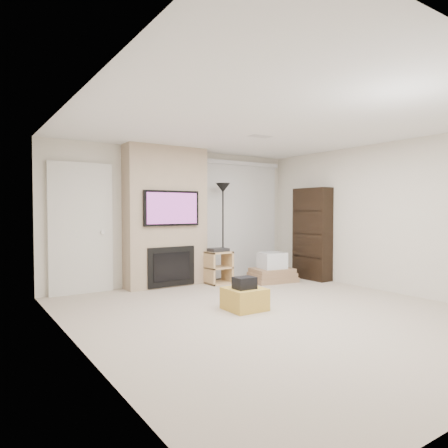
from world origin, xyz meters
TOP-DOWN VIEW (x-y plane):
  - floor at (0.00, 0.00)m, footprint 5.00×5.50m
  - ceiling at (0.00, 0.00)m, footprint 5.00×5.50m
  - wall_back at (0.00, 2.75)m, footprint 5.00×0.00m
  - wall_left at (-2.50, 0.00)m, footprint 0.00×5.50m
  - wall_right at (2.50, 0.00)m, footprint 0.00×5.50m
  - hvac_vent at (0.40, 0.80)m, footprint 0.35×0.18m
  - ottoman at (-0.22, 0.36)m, footprint 0.51×0.51m
  - black_bag at (-0.25, 0.32)m, footprint 0.29×0.23m
  - fireplace_wall at (-0.35, 2.54)m, footprint 1.50×0.47m
  - entry_door at (-1.80, 2.71)m, footprint 1.02×0.11m
  - vertical_blinds at (1.40, 2.70)m, footprint 1.98×0.10m
  - floor_lamp at (0.76, 2.37)m, footprint 0.28×0.28m
  - av_stand at (0.54, 2.19)m, footprint 0.45×0.38m
  - box_stack at (1.51, 1.79)m, footprint 0.92×0.75m
  - bookshelf at (2.34, 1.55)m, footprint 0.30×0.80m

SIDE VIEW (x-z plane):
  - floor at x=0.00m, z-range 0.00..0.00m
  - ottoman at x=-0.22m, z-range 0.00..0.30m
  - box_stack at x=1.51m, z-range -0.07..0.49m
  - av_stand at x=0.54m, z-range 0.02..0.68m
  - black_bag at x=-0.25m, z-range 0.30..0.46m
  - bookshelf at x=2.34m, z-range 0.00..1.80m
  - entry_door at x=-1.80m, z-range -0.02..2.12m
  - fireplace_wall at x=-0.35m, z-range -0.01..2.49m
  - wall_back at x=0.00m, z-range 0.00..2.50m
  - wall_left at x=-2.50m, z-range 0.00..2.50m
  - wall_right at x=2.50m, z-range 0.00..2.50m
  - vertical_blinds at x=1.40m, z-range 0.09..2.46m
  - floor_lamp at x=0.76m, z-range 0.54..2.42m
  - hvac_vent at x=0.40m, z-range 2.49..2.50m
  - ceiling at x=0.00m, z-range 2.50..2.50m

